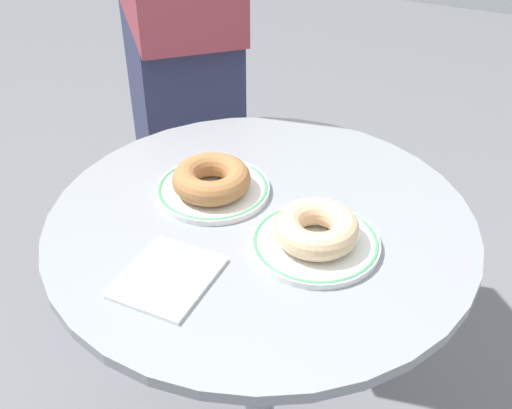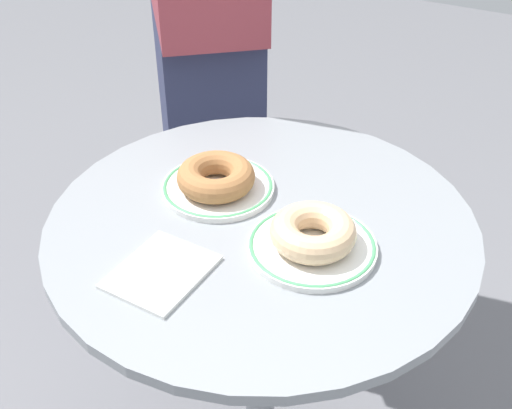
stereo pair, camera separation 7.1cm
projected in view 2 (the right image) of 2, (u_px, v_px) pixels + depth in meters
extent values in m
cylinder|color=gray|center=(261.00, 223.00, 0.98)|extent=(0.66, 0.66, 0.02)
cylinder|color=gray|center=(260.00, 378.00, 1.20)|extent=(0.06, 0.06, 0.72)
cylinder|color=white|center=(218.00, 188.00, 1.04)|extent=(0.18, 0.18, 0.01)
torus|color=#4C9E66|center=(218.00, 186.00, 1.04)|extent=(0.18, 0.18, 0.01)
cylinder|color=white|center=(312.00, 247.00, 0.92)|extent=(0.19, 0.19, 0.01)
torus|color=#4C9E66|center=(312.00, 245.00, 0.91)|extent=(0.18, 0.18, 0.01)
torus|color=#A36B3D|center=(216.00, 177.00, 1.02)|extent=(0.18, 0.18, 0.04)
torus|color=#E0B789|center=(313.00, 232.00, 0.90)|extent=(0.17, 0.17, 0.04)
cube|color=white|center=(161.00, 272.00, 0.88)|extent=(0.12, 0.14, 0.01)
cube|color=#2D3351|center=(211.00, 173.00, 1.70)|extent=(0.41, 0.43, 0.86)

